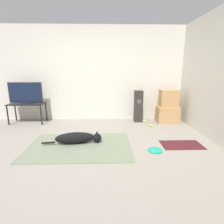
{
  "coord_description": "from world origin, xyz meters",
  "views": [
    {
      "loc": [
        0.48,
        -2.86,
        1.4
      ],
      "look_at": [
        0.59,
        1.04,
        0.45
      ],
      "focal_mm": 28.0,
      "sensor_mm": 36.0,
      "label": 1
    }
  ],
  "objects_px": {
    "frisbee": "(155,150)",
    "dog": "(78,138)",
    "cardboard_box_upper": "(169,98)",
    "tennis_ball_by_boxes": "(145,121)",
    "tv": "(26,93)",
    "cardboard_box_lower": "(167,115)",
    "tv_stand": "(27,106)",
    "tennis_ball_near_speaker": "(151,125)",
    "floor_speaker": "(138,106)"
  },
  "relations": [
    {
      "from": "cardboard_box_lower",
      "to": "tennis_ball_by_boxes",
      "type": "relative_size",
      "value": 8.52
    },
    {
      "from": "cardboard_box_upper",
      "to": "frisbee",
      "type": "bearing_deg",
      "value": -114.53
    },
    {
      "from": "tennis_ball_near_speaker",
      "to": "dog",
      "type": "bearing_deg",
      "value": -149.04
    },
    {
      "from": "cardboard_box_lower",
      "to": "tennis_ball_near_speaker",
      "type": "distance_m",
      "value": 0.66
    },
    {
      "from": "dog",
      "to": "tennis_ball_near_speaker",
      "type": "height_order",
      "value": "dog"
    },
    {
      "from": "cardboard_box_upper",
      "to": "tennis_ball_by_boxes",
      "type": "xyz_separation_m",
      "value": [
        -0.62,
        -0.01,
        -0.63
      ]
    },
    {
      "from": "tv",
      "to": "tennis_ball_by_boxes",
      "type": "height_order",
      "value": "tv"
    },
    {
      "from": "floor_speaker",
      "to": "tennis_ball_by_boxes",
      "type": "xyz_separation_m",
      "value": [
        0.17,
        -0.12,
        -0.39
      ]
    },
    {
      "from": "tv",
      "to": "floor_speaker",
      "type": "bearing_deg",
      "value": 0.91
    },
    {
      "from": "dog",
      "to": "tv_stand",
      "type": "xyz_separation_m",
      "value": [
        -1.57,
        1.44,
        0.33
      ]
    },
    {
      "from": "tv",
      "to": "tennis_ball_near_speaker",
      "type": "distance_m",
      "value": 3.36
    },
    {
      "from": "tv_stand",
      "to": "tv",
      "type": "xyz_separation_m",
      "value": [
        0.0,
        0.0,
        0.35
      ]
    },
    {
      "from": "dog",
      "to": "tennis_ball_near_speaker",
      "type": "distance_m",
      "value": 1.95
    },
    {
      "from": "tennis_ball_near_speaker",
      "to": "frisbee",
      "type": "bearing_deg",
      "value": -101.13
    },
    {
      "from": "frisbee",
      "to": "floor_speaker",
      "type": "height_order",
      "value": "floor_speaker"
    },
    {
      "from": "dog",
      "to": "tv",
      "type": "bearing_deg",
      "value": 137.28
    },
    {
      "from": "cardboard_box_upper",
      "to": "tv_stand",
      "type": "relative_size",
      "value": 0.51
    },
    {
      "from": "cardboard_box_lower",
      "to": "tv",
      "type": "distance_m",
      "value": 3.8
    },
    {
      "from": "floor_speaker",
      "to": "tv",
      "type": "relative_size",
      "value": 0.99
    },
    {
      "from": "dog",
      "to": "cardboard_box_lower",
      "type": "xyz_separation_m",
      "value": [
        2.19,
        1.36,
        0.1
      ]
    },
    {
      "from": "tennis_ball_near_speaker",
      "to": "tv_stand",
      "type": "bearing_deg",
      "value": 172.23
    },
    {
      "from": "cardboard_box_lower",
      "to": "tennis_ball_by_boxes",
      "type": "xyz_separation_m",
      "value": [
        -0.61,
        0.01,
        -0.18
      ]
    },
    {
      "from": "tv_stand",
      "to": "cardboard_box_lower",
      "type": "bearing_deg",
      "value": -1.26
    },
    {
      "from": "dog",
      "to": "floor_speaker",
      "type": "distance_m",
      "value": 2.08
    },
    {
      "from": "cardboard_box_lower",
      "to": "tennis_ball_near_speaker",
      "type": "xyz_separation_m",
      "value": [
        -0.52,
        -0.36,
        -0.18
      ]
    },
    {
      "from": "dog",
      "to": "tennis_ball_by_boxes",
      "type": "relative_size",
      "value": 16.94
    },
    {
      "from": "tennis_ball_by_boxes",
      "to": "cardboard_box_upper",
      "type": "bearing_deg",
      "value": 0.74
    },
    {
      "from": "tennis_ball_by_boxes",
      "to": "floor_speaker",
      "type": "bearing_deg",
      "value": 143.83
    },
    {
      "from": "cardboard_box_lower",
      "to": "tv_stand",
      "type": "distance_m",
      "value": 3.76
    },
    {
      "from": "tv",
      "to": "frisbee",
      "type": "bearing_deg",
      "value": -31.1
    },
    {
      "from": "tv",
      "to": "tennis_ball_by_boxes",
      "type": "bearing_deg",
      "value": -1.35
    },
    {
      "from": "cardboard_box_lower",
      "to": "tv_stand",
      "type": "xyz_separation_m",
      "value": [
        -3.76,
        0.08,
        0.24
      ]
    },
    {
      "from": "floor_speaker",
      "to": "tennis_ball_by_boxes",
      "type": "height_order",
      "value": "floor_speaker"
    },
    {
      "from": "tennis_ball_by_boxes",
      "to": "tennis_ball_near_speaker",
      "type": "height_order",
      "value": "same"
    },
    {
      "from": "cardboard_box_lower",
      "to": "cardboard_box_upper",
      "type": "height_order",
      "value": "cardboard_box_upper"
    },
    {
      "from": "tv_stand",
      "to": "dog",
      "type": "bearing_deg",
      "value": -42.67
    },
    {
      "from": "dog",
      "to": "floor_speaker",
      "type": "height_order",
      "value": "floor_speaker"
    },
    {
      "from": "dog",
      "to": "cardboard_box_upper",
      "type": "relative_size",
      "value": 2.41
    },
    {
      "from": "frisbee",
      "to": "tv_stand",
      "type": "xyz_separation_m",
      "value": [
        -2.97,
        1.79,
        0.44
      ]
    },
    {
      "from": "dog",
      "to": "tennis_ball_by_boxes",
      "type": "height_order",
      "value": "dog"
    },
    {
      "from": "frisbee",
      "to": "dog",
      "type": "bearing_deg",
      "value": 166.15
    },
    {
      "from": "frisbee",
      "to": "tennis_ball_by_boxes",
      "type": "relative_size",
      "value": 3.78
    },
    {
      "from": "tennis_ball_by_boxes",
      "to": "tennis_ball_near_speaker",
      "type": "relative_size",
      "value": 1.0
    },
    {
      "from": "floor_speaker",
      "to": "tv",
      "type": "xyz_separation_m",
      "value": [
        -2.98,
        -0.05,
        0.37
      ]
    },
    {
      "from": "tv",
      "to": "tennis_ball_near_speaker",
      "type": "bearing_deg",
      "value": -7.82
    },
    {
      "from": "floor_speaker",
      "to": "tv_stand",
      "type": "relative_size",
      "value": 0.94
    },
    {
      "from": "cardboard_box_upper",
      "to": "tennis_ball_near_speaker",
      "type": "bearing_deg",
      "value": -144.1
    },
    {
      "from": "cardboard_box_lower",
      "to": "frisbee",
      "type": "bearing_deg",
      "value": -114.6
    },
    {
      "from": "tv",
      "to": "tv_stand",
      "type": "bearing_deg",
      "value": -90.0
    },
    {
      "from": "tv",
      "to": "cardboard_box_lower",
      "type": "bearing_deg",
      "value": -1.3
    }
  ]
}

